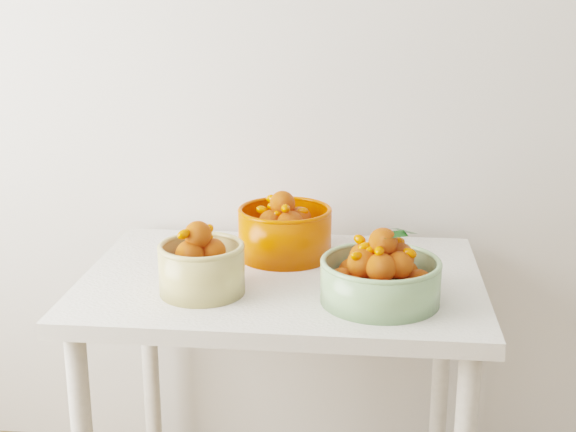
% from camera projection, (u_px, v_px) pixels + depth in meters
% --- Properties ---
extents(table, '(1.00, 0.70, 0.75)m').
position_uv_depth(table, '(282.00, 310.00, 2.05)').
color(table, silver).
rests_on(table, ground).
extents(bowl_cream, '(0.23, 0.23, 0.18)m').
position_uv_depth(bowl_cream, '(201.00, 266.00, 1.89)').
color(bowl_cream, tan).
rests_on(bowl_cream, table).
extents(bowl_green, '(0.30, 0.30, 0.18)m').
position_uv_depth(bowl_green, '(380.00, 277.00, 1.84)').
color(bowl_green, '#7CA26F').
rests_on(bowl_green, table).
extents(bowl_orange, '(0.33, 0.33, 0.18)m').
position_uv_depth(bowl_orange, '(285.00, 231.00, 2.14)').
color(bowl_orange, '#DE3800').
rests_on(bowl_orange, table).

